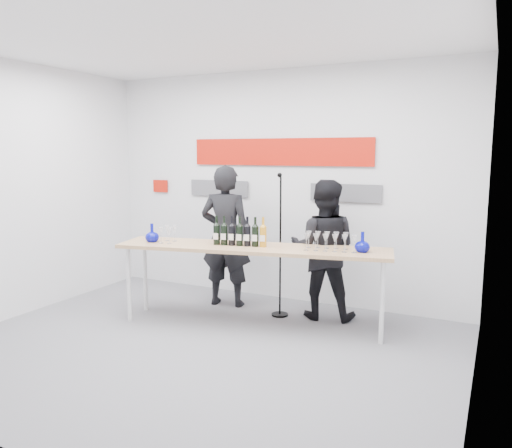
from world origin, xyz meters
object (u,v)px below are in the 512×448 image
presenter_left (226,236)px  mic_stand (280,273)px  presenter_right (323,249)px  tasting_table (252,252)px

presenter_left → mic_stand: bearing=161.9°
presenter_right → mic_stand: mic_stand is taller
presenter_right → mic_stand: bearing=10.0°
tasting_table → presenter_right: size_ratio=1.90×
presenter_left → mic_stand: 0.88m
presenter_left → presenter_right: presenter_left is taller
mic_stand → presenter_right: bearing=10.1°
tasting_table → presenter_right: presenter_right is taller
presenter_left → presenter_right: bearing=172.9°
presenter_left → presenter_right: 1.27m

